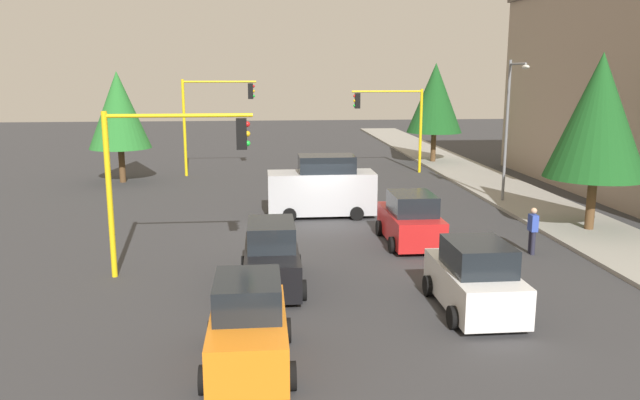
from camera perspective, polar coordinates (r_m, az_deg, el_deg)
name	(u,v)px	position (r m, az deg, el deg)	size (l,w,h in m)	color
ground_plane	(328,226)	(26.60, 0.73, -2.41)	(120.00, 120.00, 0.00)	#353538
sidewalk_kerb	(519,197)	(34.01, 17.67, 0.25)	(80.00, 4.00, 0.15)	gray
lane_arrow_near	(255,344)	(15.54, -5.95, -12.87)	(2.40, 1.10, 1.10)	silver
traffic_signal_near_right	(169,160)	(20.06, -13.60, 3.57)	(0.36, 4.59, 5.26)	yellow
traffic_signal_far_left	(393,114)	(40.63, 6.64, 7.81)	(0.36, 4.59, 5.38)	yellow
traffic_signal_far_right	(212,108)	(39.84, -9.77, 8.23)	(0.36, 4.59, 5.99)	yellow
street_lamp_curbside	(510,116)	(31.69, 16.94, 7.31)	(2.15, 0.28, 7.00)	slate
tree_roadside_far	(435,98)	(45.39, 10.43, 9.11)	(3.88, 3.88, 7.07)	brown
tree_roadside_near	(599,116)	(27.18, 24.01, 6.98)	(3.95, 3.95, 7.20)	brown
tree_opposite_side	(118,110)	(38.62, -17.86, 7.78)	(3.57, 3.57, 6.50)	brown
delivery_van_silver	(322,188)	(28.27, 0.19, 1.09)	(2.22, 4.80, 2.77)	#B2B5BA
car_white	(475,279)	(17.66, 13.90, -7.00)	(3.92, 2.08, 1.98)	white
car_black	(272,258)	(19.14, -4.43, -5.24)	(4.10, 1.92, 1.98)	black
car_red	(411,220)	(24.02, 8.24, -1.85)	(4.08, 2.10, 1.98)	red
car_orange	(248,327)	(14.20, -6.54, -11.40)	(3.75, 1.97, 1.98)	orange
pedestrian_crossing	(533,229)	(23.64, 18.78, -2.55)	(0.40, 0.24, 1.70)	#262638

